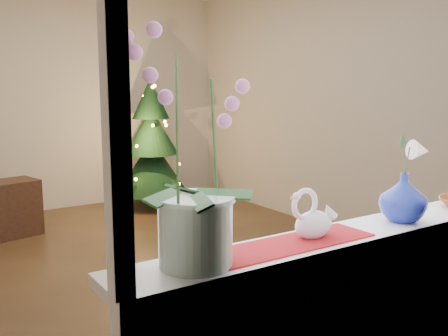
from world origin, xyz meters
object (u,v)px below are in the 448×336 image
at_px(swan, 314,214).
at_px(paperweight, 405,214).
at_px(orchid_pot, 195,149).
at_px(xmas_tree, 152,144).
at_px(blue_vase, 403,194).

height_order(swan, paperweight, swan).
bearing_deg(orchid_pot, xmas_tree, 66.56).
xyz_separation_m(blue_vase, xmas_tree, (0.84, 4.32, -0.24)).
bearing_deg(xmas_tree, paperweight, -100.96).
relative_size(swan, xmas_tree, 0.14).
relative_size(orchid_pot, swan, 3.40).
distance_m(blue_vase, paperweight, 0.09).
distance_m(swan, xmas_tree, 4.49).
distance_m(swan, paperweight, 0.50).
relative_size(blue_vase, paperweight, 3.55).
bearing_deg(blue_vase, xmas_tree, 79.03).
distance_m(paperweight, xmas_tree, 4.42).
relative_size(blue_vase, xmas_tree, 0.15).
xyz_separation_m(orchid_pot, swan, (0.53, 0.01, -0.29)).
bearing_deg(blue_vase, orchid_pot, 178.89).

